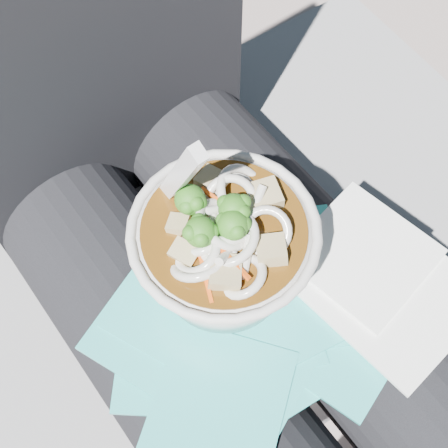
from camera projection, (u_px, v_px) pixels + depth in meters
ground at (236, 417)px, 1.14m from camera, size 20.00×20.00×0.00m
stone_ledge at (182, 313)px, 1.00m from camera, size 1.03×0.55×0.45m
lap at (245, 319)px, 0.68m from camera, size 0.34×0.48×0.16m
person_body at (194, 249)px, 0.69m from camera, size 0.34×0.94×1.00m
plastic_bag at (238, 323)px, 0.58m from camera, size 0.30×0.28×0.02m
napkins at (385, 281)px, 0.59m from camera, size 0.15×0.19×0.01m
udon_bowl at (224, 247)px, 0.55m from camera, size 0.17×0.17×0.21m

